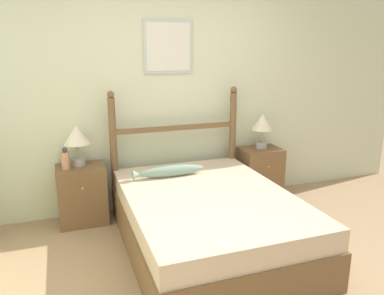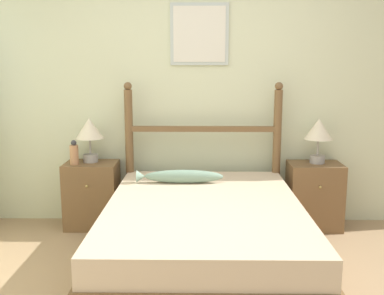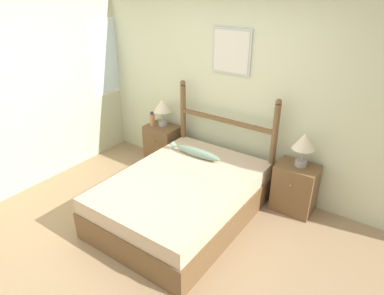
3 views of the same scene
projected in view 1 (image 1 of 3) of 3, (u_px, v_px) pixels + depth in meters
The scene contains 10 objects.
ground_plane at pixel (233, 282), 2.96m from camera, with size 16.00×16.00×0.00m, color #9E7F5B.
wall_back at pixel (169, 95), 4.20m from camera, with size 6.40×0.08×2.55m.
bed at pixel (208, 220), 3.43m from camera, with size 1.46×2.01×0.52m.
headboard at pixel (176, 146), 4.19m from camera, with size 1.46×0.08×1.37m.
nightstand_left at pixel (82, 195), 3.90m from camera, with size 0.49×0.38×0.62m.
nightstand_right at pixel (260, 173), 4.58m from camera, with size 0.49×0.38×0.62m.
table_lamp_left at pixel (77, 138), 3.78m from camera, with size 0.26×0.26×0.42m.
table_lamp_right at pixel (263, 124), 4.45m from camera, with size 0.26×0.26×0.42m.
bottle at pixel (65, 159), 3.70m from camera, with size 0.08×0.08×0.23m.
fish_pillow at pixel (169, 171), 3.80m from camera, with size 0.75×0.11×0.11m.
Camera 1 is at (-1.17, -2.33, 1.78)m, focal length 35.00 mm.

